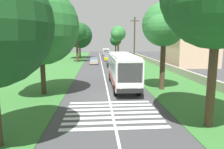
# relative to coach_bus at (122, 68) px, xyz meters

# --- Properties ---
(ground) EXTENTS (160.00, 160.00, 0.00)m
(ground) POSITION_rel_coach_bus_xyz_m (-3.72, 1.80, -2.15)
(ground) COLOR #424244
(grass_verge_left) EXTENTS (120.00, 8.00, 0.04)m
(grass_verge_left) POSITION_rel_coach_bus_xyz_m (11.28, 10.00, -2.13)
(grass_verge_left) COLOR #387533
(grass_verge_left) RESTS_ON ground
(grass_verge_right) EXTENTS (120.00, 8.00, 0.04)m
(grass_verge_right) POSITION_rel_coach_bus_xyz_m (11.28, -6.40, -2.13)
(grass_verge_right) COLOR #387533
(grass_verge_right) RESTS_ON ground
(centre_line) EXTENTS (110.00, 0.16, 0.01)m
(centre_line) POSITION_rel_coach_bus_xyz_m (11.28, 1.80, -2.14)
(centre_line) COLOR silver
(centre_line) RESTS_ON ground
(coach_bus) EXTENTS (11.16, 2.62, 3.73)m
(coach_bus) POSITION_rel_coach_bus_xyz_m (0.00, 0.00, 0.00)
(coach_bus) COLOR white
(coach_bus) RESTS_ON ground
(zebra_crossing) EXTENTS (5.85, 6.80, 0.01)m
(zebra_crossing) POSITION_rel_coach_bus_xyz_m (-8.74, 1.80, -2.14)
(zebra_crossing) COLOR silver
(zebra_crossing) RESTS_ON ground
(trailing_car_0) EXTENTS (4.30, 1.78, 1.43)m
(trailing_car_0) POSITION_rel_coach_bus_xyz_m (18.86, -0.04, -1.48)
(trailing_car_0) COLOR black
(trailing_car_0) RESTS_ON ground
(trailing_car_1) EXTENTS (4.30, 1.78, 1.43)m
(trailing_car_1) POSITION_rel_coach_bus_xyz_m (23.94, 3.52, -1.48)
(trailing_car_1) COLOR #B7A893
(trailing_car_1) RESTS_ON ground
(trailing_car_2) EXTENTS (4.30, 1.78, 1.43)m
(trailing_car_2) POSITION_rel_coach_bus_xyz_m (32.02, 0.15, -1.48)
(trailing_car_2) COLOR gold
(trailing_car_2) RESTS_ON ground
(trailing_car_3) EXTENTS (4.30, 1.78, 1.43)m
(trailing_car_3) POSITION_rel_coach_bus_xyz_m (39.94, 0.07, -1.48)
(trailing_car_3) COLOR #B21E1E
(trailing_car_3) RESTS_ON ground
(trailing_minibus_0) EXTENTS (6.00, 2.14, 2.53)m
(trailing_minibus_0) POSITION_rel_coach_bus_xyz_m (47.01, -0.18, -0.60)
(trailing_minibus_0) COLOR silver
(trailing_minibus_0) RESTS_ON ground
(roadside_tree_left_1) EXTENTS (5.54, 4.59, 9.62)m
(roadside_tree_left_1) POSITION_rel_coach_bus_xyz_m (28.40, 7.72, 5.04)
(roadside_tree_left_1) COLOR #4C3826
(roadside_tree_left_1) RESTS_ON grass_verge_left
(roadside_tree_left_2) EXTENTS (9.08, 7.46, 10.32)m
(roadside_tree_left_2) POSITION_rel_coach_bus_xyz_m (39.32, 8.10, 4.30)
(roadside_tree_left_2) COLOR brown
(roadside_tree_left_2) RESTS_ON grass_verge_left
(roadside_tree_left_3) EXTENTS (8.89, 7.27, 10.15)m
(roadside_tree_left_3) POSITION_rel_coach_bus_xyz_m (-2.66, 8.34, 4.20)
(roadside_tree_left_3) COLOR #3D2D1E
(roadside_tree_left_3) RESTS_ON grass_verge_left
(roadside_tree_right_1) EXTENTS (5.18, 4.56, 9.13)m
(roadside_tree_right_1) POSITION_rel_coach_bus_xyz_m (-1.67, -3.98, 4.60)
(roadside_tree_right_1) COLOR #4C3826
(roadside_tree_right_1) RESTS_ON grass_verge_right
(roadside_tree_right_2) EXTENTS (5.95, 4.98, 9.99)m
(roadside_tree_right_2) POSITION_rel_coach_bus_xyz_m (46.84, -4.15, 5.22)
(roadside_tree_right_2) COLOR brown
(roadside_tree_right_2) RESTS_ON grass_verge_right
(roadside_tree_right_3) EXTENTS (5.42, 4.46, 7.57)m
(roadside_tree_right_3) POSITION_rel_coach_bus_xyz_m (58.28, -4.35, 3.09)
(roadside_tree_right_3) COLOR brown
(roadside_tree_right_3) RESTS_ON grass_verge_right
(utility_pole) EXTENTS (0.24, 1.40, 8.94)m
(utility_pole) POSITION_rel_coach_bus_xyz_m (11.06, -3.31, 2.51)
(utility_pole) COLOR #473828
(utility_pole) RESTS_ON grass_verge_right
(roadside_wall) EXTENTS (70.00, 0.40, 1.02)m
(roadside_wall) POSITION_rel_coach_bus_xyz_m (16.28, -9.80, -1.59)
(roadside_wall) COLOR #B2A893
(roadside_wall) RESTS_ON grass_verge_right
(roadside_building) EXTENTS (10.81, 8.87, 7.26)m
(roadside_building) POSITION_rel_coach_bus_xyz_m (19.22, -16.42, 1.55)
(roadside_building) COLOR beige
(roadside_building) RESTS_ON ground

